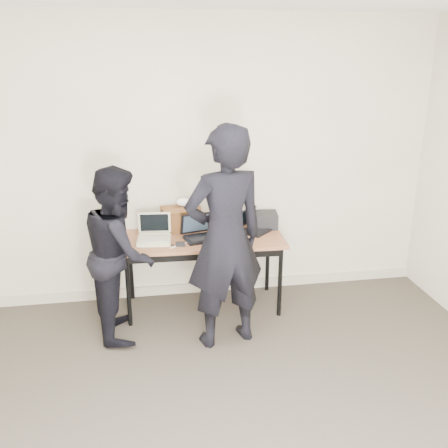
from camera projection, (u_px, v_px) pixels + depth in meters
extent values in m
cube|color=beige|center=(202.00, 162.00, 4.77)|extent=(4.50, 0.05, 2.70)
cube|color=brown|center=(202.00, 239.00, 4.64)|extent=(1.52, 0.70, 0.03)
cylinder|color=black|center=(128.00, 291.00, 4.43)|extent=(0.04, 0.04, 0.68)
cylinder|color=black|center=(280.00, 282.00, 4.60)|extent=(0.04, 0.04, 0.68)
cylinder|color=black|center=(131.00, 267.00, 4.92)|extent=(0.04, 0.04, 0.68)
cylinder|color=black|center=(268.00, 259.00, 5.09)|extent=(0.04, 0.04, 0.68)
cube|color=black|center=(205.00, 256.00, 4.39)|extent=(1.40, 0.06, 0.06)
cube|color=beige|center=(154.00, 240.00, 4.51)|extent=(0.32, 0.28, 0.03)
cube|color=beige|center=(154.00, 239.00, 4.48)|extent=(0.26, 0.16, 0.01)
cube|color=beige|center=(154.00, 223.00, 4.61)|extent=(0.30, 0.07, 0.21)
cube|color=black|center=(154.00, 223.00, 4.60)|extent=(0.26, 0.06, 0.17)
cube|color=beige|center=(155.00, 234.00, 4.62)|extent=(0.27, 0.04, 0.02)
cube|color=black|center=(201.00, 239.00, 4.57)|extent=(0.33, 0.28, 0.02)
cube|color=black|center=(202.00, 239.00, 4.54)|extent=(0.26, 0.17, 0.01)
cube|color=black|center=(196.00, 223.00, 4.65)|extent=(0.29, 0.13, 0.20)
cube|color=#26333F|center=(196.00, 223.00, 4.64)|extent=(0.25, 0.10, 0.17)
cube|color=black|center=(197.00, 234.00, 4.66)|extent=(0.26, 0.07, 0.01)
cube|color=black|center=(257.00, 231.00, 4.77)|extent=(0.35, 0.35, 0.02)
cube|color=black|center=(259.00, 230.00, 4.76)|extent=(0.25, 0.25, 0.01)
cube|color=black|center=(245.00, 218.00, 4.81)|extent=(0.25, 0.25, 0.19)
cube|color=black|center=(246.00, 218.00, 4.81)|extent=(0.21, 0.21, 0.16)
cube|color=black|center=(248.00, 228.00, 4.83)|extent=(0.19, 0.19, 0.01)
cube|color=brown|center=(181.00, 219.00, 4.77)|extent=(0.38, 0.22, 0.24)
cube|color=brown|center=(182.00, 210.00, 4.69)|extent=(0.37, 0.13, 0.07)
cube|color=brown|center=(197.00, 219.00, 4.83)|extent=(0.03, 0.10, 0.02)
ellipsoid|color=white|center=(183.00, 202.00, 4.72)|extent=(0.14, 0.11, 0.08)
cube|color=black|center=(264.00, 220.00, 4.88)|extent=(0.28, 0.24, 0.15)
cube|color=black|center=(180.00, 244.00, 4.43)|extent=(0.09, 0.06, 0.03)
cube|color=black|center=(254.00, 230.00, 4.81)|extent=(0.12, 0.25, 0.01)
cube|color=black|center=(233.00, 234.00, 4.71)|extent=(0.32, 0.10, 0.01)
cube|color=silver|center=(206.00, 241.00, 4.52)|extent=(0.23, 0.12, 0.01)
cube|color=black|center=(158.00, 243.00, 4.49)|extent=(0.29, 0.18, 0.01)
cube|color=black|center=(213.00, 228.00, 4.88)|extent=(0.24, 0.07, 0.01)
cube|color=silver|center=(182.00, 244.00, 4.46)|extent=(0.23, 0.18, 0.01)
imported|color=black|center=(225.00, 239.00, 4.01)|extent=(0.77, 0.60, 1.86)
imported|color=black|center=(120.00, 253.00, 4.22)|extent=(0.59, 0.75, 1.49)
cube|color=#B7AD97|center=(205.00, 287.00, 5.16)|extent=(4.50, 0.03, 0.10)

